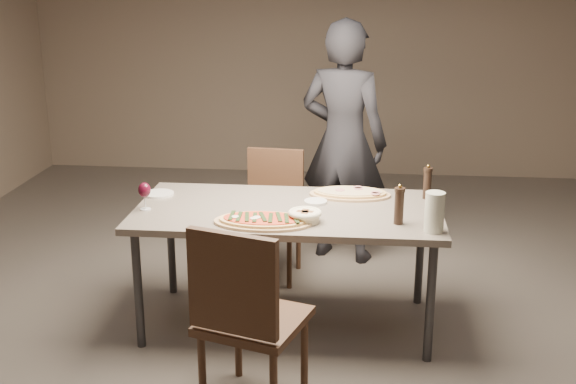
# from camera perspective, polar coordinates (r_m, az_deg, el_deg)

# --- Properties ---
(room) EXTENTS (7.00, 7.00, 7.00)m
(room) POSITION_cam_1_polar(r_m,az_deg,el_deg) (4.10, 0.00, 7.37)
(room) COLOR #5B544F
(room) RESTS_ON ground
(dining_table) EXTENTS (1.80, 0.90, 0.75)m
(dining_table) POSITION_cam_1_polar(r_m,az_deg,el_deg) (4.27, 0.00, -2.01)
(dining_table) COLOR #70665C
(dining_table) RESTS_ON ground
(zucchini_pizza) EXTENTS (0.55, 0.30, 0.05)m
(zucchini_pizza) POSITION_cam_1_polar(r_m,az_deg,el_deg) (4.00, -2.02, -2.28)
(zucchini_pizza) COLOR tan
(zucchini_pizza) RESTS_ON dining_table
(ham_pizza) EXTENTS (0.50, 0.28, 0.04)m
(ham_pizza) POSITION_cam_1_polar(r_m,az_deg,el_deg) (4.50, 4.93, -0.11)
(ham_pizza) COLOR tan
(ham_pizza) RESTS_ON dining_table
(bread_basket) EXTENTS (0.19, 0.19, 0.07)m
(bread_basket) POSITION_cam_1_polar(r_m,az_deg,el_deg) (4.01, 1.35, -1.84)
(bread_basket) COLOR beige
(bread_basket) RESTS_ON dining_table
(oil_dish) EXTENTS (0.14, 0.14, 0.02)m
(oil_dish) POSITION_cam_1_polar(r_m,az_deg,el_deg) (4.35, 2.20, -0.77)
(oil_dish) COLOR white
(oil_dish) RESTS_ON dining_table
(pepper_mill_left) EXTENTS (0.06, 0.06, 0.22)m
(pepper_mill_left) POSITION_cam_1_polar(r_m,az_deg,el_deg) (4.49, 10.96, 0.74)
(pepper_mill_left) COLOR black
(pepper_mill_left) RESTS_ON dining_table
(pepper_mill_right) EXTENTS (0.06, 0.06, 0.23)m
(pepper_mill_right) POSITION_cam_1_polar(r_m,az_deg,el_deg) (4.01, 8.77, -1.04)
(pepper_mill_right) COLOR black
(pepper_mill_right) RESTS_ON dining_table
(carafe) EXTENTS (0.11, 0.11, 0.22)m
(carafe) POSITION_cam_1_polar(r_m,az_deg,el_deg) (3.93, 11.50, -1.57)
(carafe) COLOR silver
(carafe) RESTS_ON dining_table
(wine_glass) EXTENTS (0.07, 0.07, 0.16)m
(wine_glass) POSITION_cam_1_polar(r_m,az_deg,el_deg) (4.28, -11.27, 0.09)
(wine_glass) COLOR silver
(wine_glass) RESTS_ON dining_table
(side_plate) EXTENTS (0.19, 0.19, 0.01)m
(side_plate) POSITION_cam_1_polar(r_m,az_deg,el_deg) (4.58, -10.16, -0.13)
(side_plate) COLOR white
(side_plate) RESTS_ON dining_table
(chair_near) EXTENTS (0.59, 0.59, 0.98)m
(chair_near) POSITION_cam_1_polar(r_m,az_deg,el_deg) (3.47, -3.41, -9.36)
(chair_near) COLOR #442B1C
(chair_near) RESTS_ON ground
(chair_far) EXTENTS (0.46, 0.46, 0.89)m
(chair_far) POSITION_cam_1_polar(r_m,az_deg,el_deg) (5.09, -1.23, -1.12)
(chair_far) COLOR #442B1C
(chair_far) RESTS_ON ground
(diner) EXTENTS (0.75, 0.61, 1.78)m
(diner) POSITION_cam_1_polar(r_m,az_deg,el_deg) (5.29, 4.41, 3.94)
(diner) COLOR black
(diner) RESTS_ON ground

